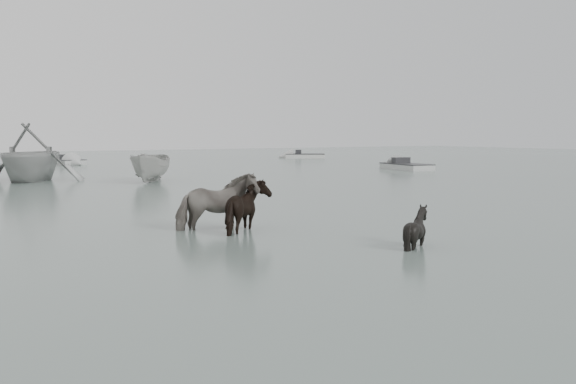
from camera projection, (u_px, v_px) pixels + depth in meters
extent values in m
plane|color=#54645D|center=(325.00, 243.00, 13.76)|extent=(140.00, 140.00, 0.00)
imported|color=black|center=(217.00, 195.00, 15.66)|extent=(2.00, 0.92, 1.68)
imported|color=black|center=(249.00, 201.00, 15.33)|extent=(1.70, 1.82, 1.46)
imported|color=black|center=(416.00, 218.00, 13.32)|extent=(1.21, 1.11, 1.18)
imported|color=#A3A5A2|center=(31.00, 151.00, 30.87)|extent=(7.09, 7.31, 2.94)
imported|color=#A8A9A4|center=(151.00, 166.00, 30.45)|extent=(3.42, 4.11, 1.52)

